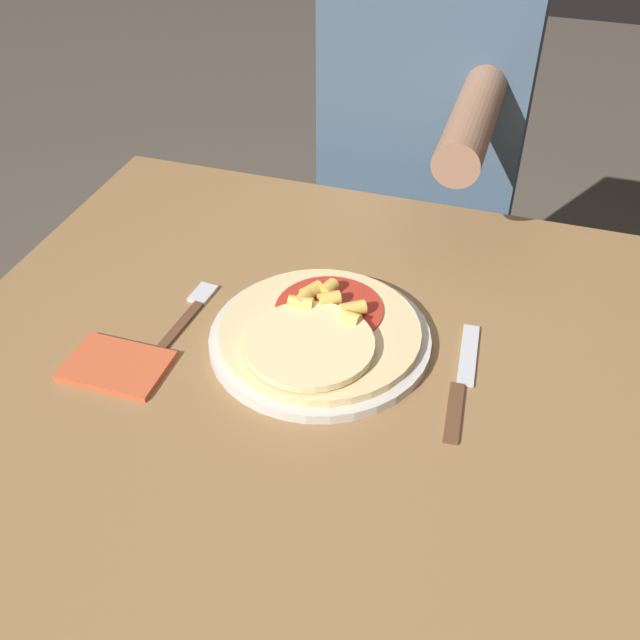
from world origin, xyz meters
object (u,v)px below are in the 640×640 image
object	(u,v)px
plate	(320,339)
knife	(462,382)
dining_table	(284,426)
person_diner	(424,148)
fork	(188,315)
pizza	(319,331)

from	to	relation	value
plate	knife	xyz separation A→B (m)	(0.20, -0.02, -0.00)
dining_table	person_diner	world-z (taller)	person_diner
dining_table	knife	bearing A→B (deg)	8.88
fork	knife	distance (m)	0.39
knife	person_diner	distance (m)	0.67
plate	person_diner	size ratio (longest dim) A/B	0.24
knife	person_diner	world-z (taller)	person_diner
pizza	fork	world-z (taller)	pizza
fork	person_diner	world-z (taller)	person_diner
dining_table	pizza	world-z (taller)	pizza
fork	pizza	bearing A→B (deg)	-0.70
pizza	person_diner	distance (m)	0.63
fork	person_diner	distance (m)	0.66
plate	fork	bearing A→B (deg)	-179.34
dining_table	fork	world-z (taller)	fork
pizza	person_diner	xyz separation A→B (m)	(0.02, 0.63, -0.03)
dining_table	plate	size ratio (longest dim) A/B	3.11
plate	knife	distance (m)	0.20
pizza	knife	bearing A→B (deg)	-4.43
fork	dining_table	bearing A→B (deg)	-18.65
fork	plate	bearing A→B (deg)	0.66
pizza	fork	bearing A→B (deg)	179.30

